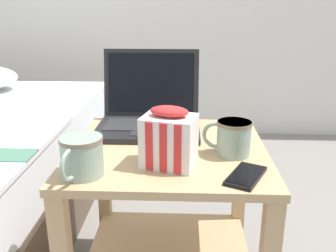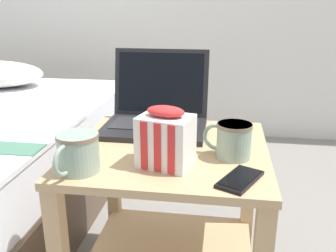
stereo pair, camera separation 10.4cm
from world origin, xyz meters
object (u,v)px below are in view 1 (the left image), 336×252
(snack_bag, at_px, (169,139))
(cell_phone, at_px, (246,176))
(laptop, at_px, (149,113))
(mug_front_right, at_px, (233,136))
(mug_front_left, at_px, (81,155))

(snack_bag, bearing_deg, cell_phone, -18.79)
(laptop, bearing_deg, snack_bag, -75.38)
(cell_phone, bearing_deg, mug_front_right, 96.90)
(cell_phone, bearing_deg, snack_bag, 161.21)
(laptop, relative_size, mug_front_left, 2.29)
(laptop, relative_size, cell_phone, 2.21)
(mug_front_right, xyz_separation_m, snack_bag, (-0.17, -0.08, 0.02))
(mug_front_right, height_order, cell_phone, mug_front_right)
(mug_front_right, xyz_separation_m, cell_phone, (0.02, -0.14, -0.05))
(mug_front_right, distance_m, snack_bag, 0.19)
(laptop, relative_size, mug_front_right, 2.48)
(snack_bag, bearing_deg, mug_front_right, 24.44)
(laptop, distance_m, cell_phone, 0.46)
(laptop, height_order, mug_front_right, laptop)
(laptop, relative_size, snack_bag, 2.09)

